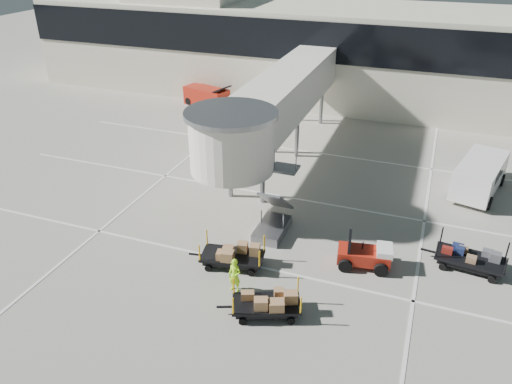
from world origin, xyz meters
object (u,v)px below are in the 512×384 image
at_px(box_cart_near, 265,303).
at_px(ground_worker, 235,275).
at_px(baggage_tug, 365,255).
at_px(belt_loader, 207,97).
at_px(minivan, 480,173).
at_px(suitcase_cart, 468,259).
at_px(box_cart_far, 235,256).

relative_size(box_cart_near, ground_worker, 2.15).
relative_size(baggage_tug, ground_worker, 1.62).
xyz_separation_m(baggage_tug, ground_worker, (-5.04, -3.81, 0.22)).
bearing_deg(belt_loader, minivan, -5.87).
distance_m(baggage_tug, suitcase_cart, 4.78).
relative_size(suitcase_cart, box_cart_near, 1.09).
distance_m(baggage_tug, box_cart_far, 6.09).
bearing_deg(suitcase_cart, ground_worker, -144.58).
bearing_deg(box_cart_near, minivan, 38.67).
relative_size(box_cart_far, minivan, 0.65).
distance_m(box_cart_near, minivan, 16.94).
xyz_separation_m(box_cart_far, ground_worker, (0.68, -1.71, 0.28)).
bearing_deg(box_cart_near, box_cart_far, 110.91).
xyz_separation_m(baggage_tug, box_cart_far, (-5.72, -2.10, -0.06)).
bearing_deg(suitcase_cart, baggage_tug, -155.42).
distance_m(ground_worker, belt_loader, 25.86).
bearing_deg(ground_worker, suitcase_cart, 35.11).
relative_size(suitcase_cart, ground_worker, 2.35).
bearing_deg(baggage_tug, ground_worker, -151.75).
xyz_separation_m(suitcase_cart, belt_loader, (-21.71, 17.55, 0.29)).
distance_m(suitcase_cart, box_cart_near, 10.02).
relative_size(box_cart_near, belt_loader, 0.75).
distance_m(box_cart_far, ground_worker, 1.86).
height_order(box_cart_near, belt_loader, belt_loader).
height_order(box_cart_far, belt_loader, belt_loader).
bearing_deg(ground_worker, belt_loader, 124.19).
height_order(suitcase_cart, minivan, minivan).
bearing_deg(ground_worker, minivan, 59.73).
bearing_deg(belt_loader, box_cart_far, -45.23).
xyz_separation_m(suitcase_cart, box_cart_far, (-10.26, -3.58, 0.01)).
bearing_deg(minivan, baggage_tug, -103.19).
xyz_separation_m(box_cart_near, belt_loader, (-13.85, 23.76, 0.28)).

